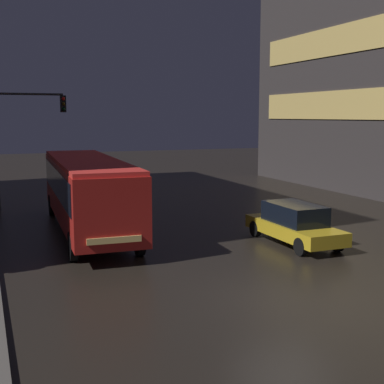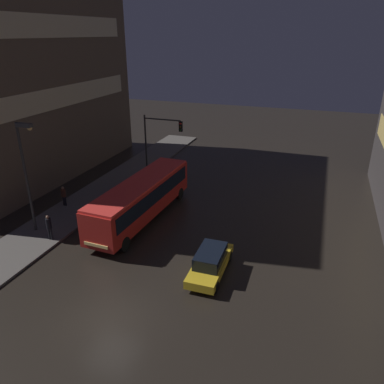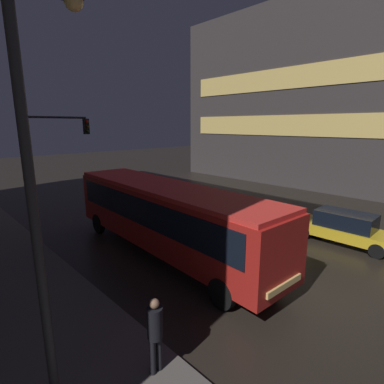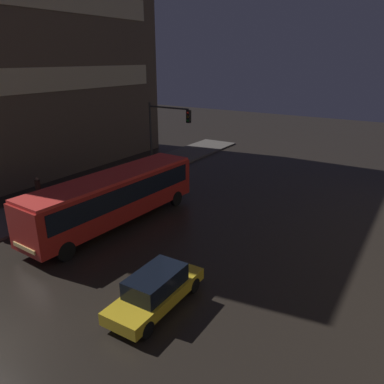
{
  "view_description": "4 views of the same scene",
  "coord_description": "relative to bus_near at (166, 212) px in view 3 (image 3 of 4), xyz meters",
  "views": [
    {
      "loc": [
        -7.28,
        -11.75,
        4.83
      ],
      "look_at": [
        1.89,
        11.53,
        1.26
      ],
      "focal_mm": 50.0,
      "sensor_mm": 36.0,
      "label": 1
    },
    {
      "loc": [
        8.78,
        -12.47,
        13.13
      ],
      "look_at": [
        0.43,
        11.14,
        2.42
      ],
      "focal_mm": 35.0,
      "sensor_mm": 36.0,
      "label": 2
    },
    {
      "loc": [
        -11.0,
        0.54,
        5.58
      ],
      "look_at": [
        1.44,
        13.62,
        1.5
      ],
      "focal_mm": 28.0,
      "sensor_mm": 36.0,
      "label": 3
    },
    {
      "loc": [
        11.62,
        -4.55,
        9.43
      ],
      "look_at": [
        -0.4,
        14.29,
        1.38
      ],
      "focal_mm": 35.0,
      "sensor_mm": 36.0,
      "label": 4
    }
  ],
  "objects": [
    {
      "name": "pedestrian_near",
      "position": [
        -4.38,
        -5.1,
        -0.68
      ],
      "size": [
        0.46,
        0.46,
        1.81
      ],
      "rotation": [
        0.0,
        0.0,
        3.56
      ],
      "color": "black",
      "rests_on": "sidewalk_left"
    },
    {
      "name": "traffic_light_main",
      "position": [
        -2.0,
        7.69,
        2.38
      ],
      "size": [
        3.75,
        0.35,
        6.27
      ],
      "color": "#2D2D2D",
      "rests_on": "ground"
    },
    {
      "name": "sidewalk_left",
      "position": [
        -5.72,
        -0.31,
        -1.82
      ],
      "size": [
        4.0,
        48.0,
        0.15
      ],
      "color": "#56514C",
      "rests_on": "ground"
    },
    {
      "name": "car_taxi",
      "position": [
        6.9,
        -4.98,
        -1.12
      ],
      "size": [
        1.81,
        4.66,
        1.53
      ],
      "rotation": [
        0.0,
        0.0,
        3.16
      ],
      "color": "gold",
      "rests_on": "ground"
    },
    {
      "name": "street_lamp_sidewalk",
      "position": [
        -6.07,
        -4.34,
        3.37
      ],
      "size": [
        1.25,
        0.36,
        7.75
      ],
      "color": "#2D2D2D",
      "rests_on": "sidewalk_left"
    },
    {
      "name": "bus_near",
      "position": [
        0.0,
        0.0,
        0.0
      ],
      "size": [
        3.02,
        11.86,
        3.07
      ],
      "rotation": [
        0.0,
        0.0,
        3.1
      ],
      "color": "#AD1E19",
      "rests_on": "ground"
    },
    {
      "name": "building_right_block",
      "position": [
        21.94,
        4.95,
        6.14
      ],
      "size": [
        10.07,
        22.96,
        16.07
      ],
      "color": "#383333",
      "rests_on": "ground"
    }
  ]
}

